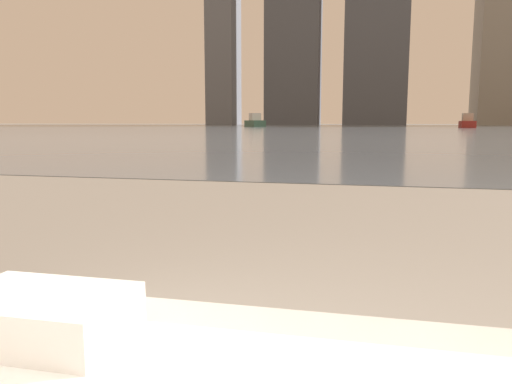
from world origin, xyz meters
TOP-DOWN VIEW (x-y plane):
  - towel_stack at (-0.03, 0.83)m, footprint 0.29×0.20m
  - harbor_water at (0.00, 62.00)m, footprint 180.00×110.00m
  - harbor_boat_0 at (-17.22, 74.37)m, footprint 4.33×5.69m
  - harbor_boat_1 at (12.19, 70.00)m, footprint 2.06×5.09m
  - skyline_tower_0 at (-35.41, 118.00)m, footprint 6.53×8.81m

SIDE VIEW (x-z plane):
  - harbor_water at x=0.00m, z-range 0.00..0.01m
  - towel_stack at x=-0.03m, z-range 0.50..0.58m
  - harbor_boat_1 at x=12.19m, z-range -0.27..1.60m
  - harbor_boat_0 at x=-17.22m, z-range -0.29..1.76m
  - skyline_tower_0 at x=-35.41m, z-range 0.00..55.00m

